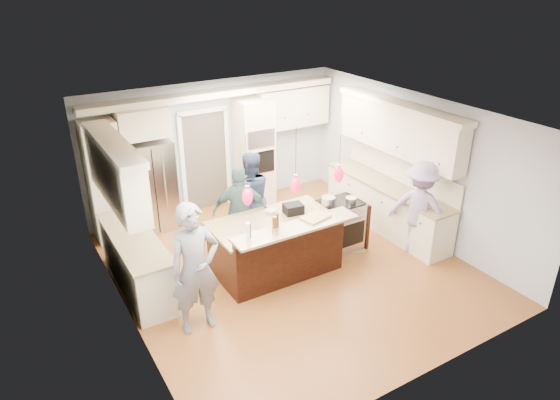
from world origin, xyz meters
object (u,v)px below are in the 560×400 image
(kitchen_island, at_px, (276,245))
(person_bar_end, at_px, (195,269))
(island_range, at_px, (340,224))
(person_far_left, at_px, (250,198))
(refrigerator, at_px, (150,186))

(kitchen_island, bearing_deg, person_bar_end, -157.44)
(kitchen_island, distance_m, person_bar_end, 1.91)
(island_range, xyz_separation_m, person_far_left, (-1.32, 1.02, 0.44))
(refrigerator, bearing_deg, person_far_left, -46.54)
(refrigerator, xyz_separation_m, person_far_left, (1.39, -1.47, -0.01))
(person_bar_end, bearing_deg, person_far_left, 47.54)
(person_bar_end, relative_size, person_far_left, 1.09)
(island_range, relative_size, person_bar_end, 0.47)
(refrigerator, distance_m, island_range, 3.71)
(person_bar_end, bearing_deg, island_range, 16.49)
(refrigerator, height_order, island_range, refrigerator)
(person_bar_end, xyz_separation_m, person_far_left, (1.79, 1.81, -0.08))
(person_bar_end, height_order, person_far_left, person_bar_end)
(refrigerator, distance_m, person_far_left, 2.03)
(kitchen_island, relative_size, island_range, 2.28)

